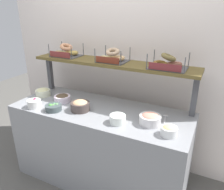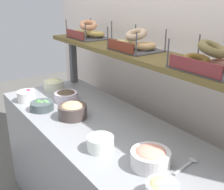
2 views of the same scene
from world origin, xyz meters
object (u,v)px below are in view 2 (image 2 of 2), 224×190
(bowl_veggie_mix, at_px, (42,105))
(bagel_basket_sesame, at_px, (88,32))
(bowl_potato_salad, at_px, (53,84))
(bagel_basket_plain, at_px, (135,43))
(bowl_chocolate_spread, at_px, (67,95))
(bowl_egg_salad, at_px, (162,189))
(bowl_cream_cheese, at_px, (100,142))
(bowl_lox_spread, at_px, (150,157))
(bowl_hummus, at_px, (73,110))
(bowl_beet_salad, at_px, (27,96))
(serving_spoon_near_plate, at_px, (189,163))
(bagel_basket_cinnamon_raisin, at_px, (210,61))

(bowl_veggie_mix, height_order, bagel_basket_sesame, bagel_basket_sesame)
(bowl_potato_salad, xyz_separation_m, bagel_basket_plain, (0.77, 0.24, 0.43))
(bowl_chocolate_spread, bearing_deg, bagel_basket_plain, 29.36)
(bowl_egg_salad, relative_size, bowl_potato_salad, 0.79)
(bowl_egg_salad, height_order, bagel_basket_plain, bagel_basket_plain)
(bowl_cream_cheese, relative_size, bowl_lox_spread, 0.75)
(bowl_potato_salad, relative_size, bowl_hummus, 0.88)
(bowl_cream_cheese, bearing_deg, bowl_beet_salad, -175.17)
(serving_spoon_near_plate, distance_m, bagel_basket_plain, 0.80)
(bowl_cream_cheese, bearing_deg, bowl_potato_salad, 168.91)
(serving_spoon_near_plate, bearing_deg, bowl_veggie_mix, -163.10)
(bowl_beet_salad, distance_m, bowl_potato_salad, 0.31)
(bowl_hummus, xyz_separation_m, bowl_lox_spread, (0.70, 0.04, -0.00))
(bowl_hummus, bearing_deg, serving_spoon_near_plate, 14.07)
(bowl_egg_salad, bearing_deg, bowl_chocolate_spread, 171.48)
(bowl_egg_salad, height_order, bowl_veggie_mix, bowl_egg_salad)
(bowl_chocolate_spread, distance_m, bowl_veggie_mix, 0.23)
(bowl_cream_cheese, relative_size, bowl_egg_salad, 1.06)
(bagel_basket_cinnamon_raisin, bearing_deg, bowl_egg_salad, -70.41)
(bowl_potato_salad, bearing_deg, bowl_lox_spread, -4.07)
(bowl_egg_salad, relative_size, bowl_hummus, 0.70)
(bowl_egg_salad, distance_m, bowl_lox_spread, 0.22)
(bowl_veggie_mix, relative_size, bowl_hummus, 0.86)
(bowl_beet_salad, relative_size, serving_spoon_near_plate, 0.78)
(bowl_lox_spread, distance_m, bagel_basket_plain, 0.75)
(bowl_cream_cheese, bearing_deg, bowl_chocolate_spread, 166.54)
(bowl_chocolate_spread, relative_size, serving_spoon_near_plate, 0.99)
(bowl_hummus, bearing_deg, bowl_beet_salad, -162.27)
(bowl_cream_cheese, xyz_separation_m, bowl_hummus, (-0.44, 0.07, 0.00))
(bagel_basket_plain, bearing_deg, bowl_chocolate_spread, -150.64)
(bowl_veggie_mix, bearing_deg, bowl_hummus, 25.72)
(bowl_hummus, bearing_deg, bagel_basket_sesame, 137.61)
(bowl_hummus, distance_m, bagel_basket_cinnamon_raisin, 0.92)
(bowl_veggie_mix, xyz_separation_m, bagel_basket_sesame, (-0.17, 0.49, 0.45))
(bowl_beet_salad, height_order, serving_spoon_near_plate, bowl_beet_salad)
(bowl_cream_cheese, bearing_deg, bowl_egg_salad, -0.17)
(bowl_hummus, bearing_deg, bowl_lox_spread, 3.35)
(bowl_cream_cheese, height_order, bowl_potato_salad, bowl_cream_cheese)
(bowl_egg_salad, bearing_deg, bowl_cream_cheese, 179.83)
(bowl_chocolate_spread, relative_size, bowl_hummus, 0.92)
(bowl_potato_salad, distance_m, bowl_veggie_mix, 0.44)
(bowl_chocolate_spread, xyz_separation_m, bagel_basket_plain, (0.47, 0.26, 0.44))
(bowl_lox_spread, xyz_separation_m, bagel_basket_sesame, (-1.11, 0.34, 0.43))
(bowl_egg_salad, bearing_deg, bagel_basket_cinnamon_raisin, 109.59)
(serving_spoon_near_plate, bearing_deg, bowl_cream_cheese, -142.85)
(bagel_basket_plain, bearing_deg, serving_spoon_near_plate, -15.27)
(bowl_cream_cheese, xyz_separation_m, bagel_basket_plain, (-0.27, 0.44, 0.43))
(bowl_potato_salad, bearing_deg, bagel_basket_cinnamon_raisin, 9.13)
(bowl_beet_salad, bearing_deg, bowl_hummus, 17.73)
(bagel_basket_sesame, distance_m, bagel_basket_plain, 0.59)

